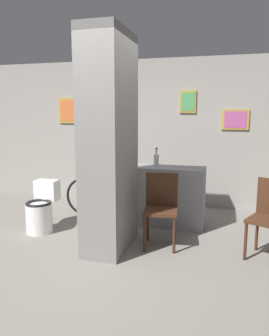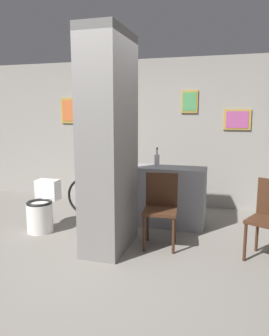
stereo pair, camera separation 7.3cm
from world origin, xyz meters
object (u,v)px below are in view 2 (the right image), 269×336
object	(u,v)px
toilet	(42,210)
bottle_tall	(157,160)
chair_near_pillar	(161,206)
bicycle	(112,198)

from	to	relation	value
toilet	bottle_tall	xyz separation A→B (m)	(1.51, 0.71, 0.68)
chair_near_pillar	bicycle	distance (m)	1.29
chair_near_pillar	bottle_tall	size ratio (longest dim) A/B	3.17
toilet	bicycle	distance (m)	1.12
toilet	chair_near_pillar	distance (m)	1.74
bicycle	bottle_tall	world-z (taller)	bottle_tall
chair_near_pillar	toilet	bearing A→B (deg)	172.08
toilet	bicycle	world-z (taller)	toilet
chair_near_pillar	bicycle	world-z (taller)	chair_near_pillar
bottle_tall	toilet	bearing A→B (deg)	-154.67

